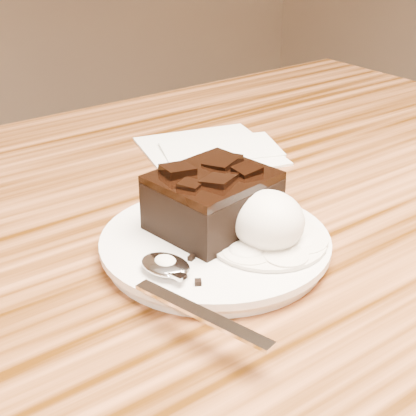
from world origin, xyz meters
TOP-DOWN VIEW (x-y plane):
  - plate at (0.00, -0.04)m, footprint 0.20×0.20m
  - brownie at (0.01, -0.02)m, footprint 0.10×0.09m
  - ice_cream_scoop at (0.03, -0.07)m, footprint 0.06×0.06m
  - melt_puddle at (0.03, -0.07)m, footprint 0.10×0.10m
  - spoon at (-0.06, -0.06)m, footprint 0.07×0.17m
  - napkin at (0.14, 0.16)m, footprint 0.18×0.18m
  - crumb_a at (-0.05, -0.09)m, footprint 0.01×0.01m
  - crumb_b at (0.01, -0.05)m, footprint 0.01×0.01m
  - crumb_c at (-0.04, -0.05)m, footprint 0.01×0.01m

SIDE VIEW (x-z plane):
  - napkin at x=0.14m, z-range 0.75..0.76m
  - plate at x=0.00m, z-range 0.75..0.77m
  - melt_puddle at x=0.03m, z-range 0.77..0.77m
  - crumb_b at x=0.01m, z-range 0.77..0.77m
  - crumb_a at x=-0.05m, z-range 0.77..0.77m
  - crumb_c at x=-0.04m, z-range 0.77..0.77m
  - spoon at x=-0.06m, z-range 0.77..0.78m
  - ice_cream_scoop at x=0.03m, z-range 0.76..0.81m
  - brownie at x=0.01m, z-range 0.77..0.81m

